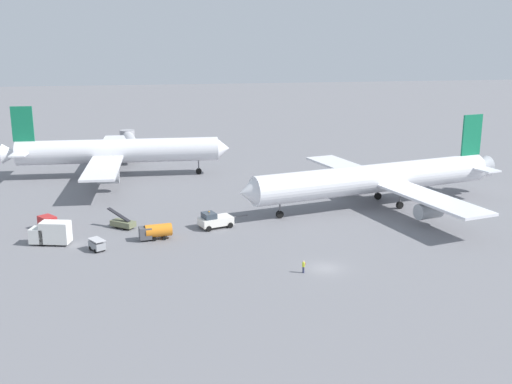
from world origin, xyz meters
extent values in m
plane|color=slate|center=(0.00, 0.00, 0.00)|extent=(600.00, 600.00, 0.00)
cylinder|color=silver|center=(-29.39, 59.90, 5.65)|extent=(42.89, 6.58, 5.13)
cone|color=silver|center=(-6.84, 59.14, 5.65)|extent=(2.96, 4.81, 4.72)
cone|color=silver|center=(-51.75, 60.66, 5.65)|extent=(3.74, 4.23, 4.11)
cube|color=silver|center=(-31.53, 59.97, 4.88)|extent=(8.06, 49.28, 0.44)
cube|color=silver|center=(-49.25, 60.57, 6.17)|extent=(3.64, 13.10, 0.28)
cube|color=#14724C|center=(-48.95, 60.56, 11.91)|extent=(4.41, 0.51, 7.38)
cylinder|color=#999EA3|center=(-30.99, 46.20, 3.08)|extent=(4.29, 2.74, 2.60)
cylinder|color=#999EA3|center=(-30.06, 73.68, 3.08)|extent=(4.29, 2.74, 2.60)
cylinder|color=slate|center=(-32.41, 63.40, 2.00)|extent=(0.28, 0.28, 2.69)
cylinder|color=black|center=(-32.41, 63.40, 0.65)|extent=(1.32, 0.59, 1.30)
cylinder|color=slate|center=(-32.64, 56.61, 2.00)|extent=(0.28, 0.28, 2.69)
cylinder|color=black|center=(-32.64, 56.61, 0.65)|extent=(1.32, 0.59, 1.30)
cylinder|color=slate|center=(-12.31, 59.32, 2.00)|extent=(0.28, 0.28, 2.69)
cylinder|color=black|center=(-12.31, 59.32, 0.65)|extent=(1.32, 0.59, 1.30)
cylinder|color=silver|center=(16.88, 28.06, 5.13)|extent=(46.92, 16.39, 5.13)
cone|color=silver|center=(-7.12, 22.07, 5.13)|extent=(3.86, 5.26, 4.72)
cone|color=silver|center=(40.69, 34.01, 5.13)|extent=(4.49, 4.86, 4.11)
cube|color=silver|center=(19.16, 28.63, 4.36)|extent=(18.02, 48.82, 0.44)
cube|color=silver|center=(38.26, 33.40, 5.65)|extent=(6.25, 13.39, 0.28)
cube|color=#14724C|center=(37.97, 33.33, 11.59)|extent=(4.36, 1.42, 7.78)
cylinder|color=#999EA3|center=(14.89, 41.63, 2.56)|extent=(4.70, 3.54, 2.60)
cylinder|color=#999EA3|center=(21.50, 15.15, 2.56)|extent=(4.70, 3.54, 2.60)
cylinder|color=slate|center=(20.96, 25.57, 1.74)|extent=(0.28, 0.28, 2.17)
cylinder|color=black|center=(20.96, 25.57, 0.65)|extent=(1.39, 0.85, 1.30)
cylinder|color=slate|center=(19.31, 32.17, 1.74)|extent=(0.28, 0.28, 2.17)
cylinder|color=black|center=(19.31, 32.17, 0.65)|extent=(1.39, 0.85, 1.30)
cylinder|color=slate|center=(-1.39, 23.50, 1.74)|extent=(0.28, 0.28, 2.17)
cylinder|color=black|center=(-1.39, 23.50, 0.65)|extent=(1.39, 0.85, 1.30)
cube|color=white|center=(-12.64, 20.30, 1.08)|extent=(5.95, 4.49, 1.25)
cube|color=#333D47|center=(-13.74, 19.92, 2.15)|extent=(2.56, 2.84, 0.90)
cylinder|color=#4C4C51|center=(-8.63, 21.67, 1.20)|extent=(3.09, 1.22, 0.20)
sphere|color=orange|center=(-13.74, 19.92, 2.78)|extent=(0.24, 0.24, 0.24)
cylinder|color=black|center=(-13.96, 18.29, 0.45)|extent=(0.95, 0.57, 0.90)
cylinder|color=black|center=(-14.92, 21.07, 0.45)|extent=(0.95, 0.57, 0.90)
cylinder|color=black|center=(-10.37, 19.52, 0.45)|extent=(0.95, 0.57, 0.90)
cylinder|color=black|center=(-11.32, 22.30, 0.45)|extent=(0.95, 0.57, 0.90)
cube|color=gray|center=(-30.75, 12.22, 0.80)|extent=(2.65, 3.00, 1.00)
cube|color=#B2B2B7|center=(-30.75, 12.22, 1.65)|extent=(2.78, 3.15, 0.12)
cylinder|color=black|center=(-29.76, 11.95, 0.30)|extent=(0.49, 0.61, 0.60)
cylinder|color=black|center=(-30.94, 11.21, 0.30)|extent=(0.49, 0.61, 0.60)
cylinder|color=black|center=(-30.55, 13.23, 0.30)|extent=(0.49, 0.61, 0.60)
cylinder|color=black|center=(-31.74, 12.49, 0.30)|extent=(0.49, 0.61, 0.60)
cube|color=#666B4C|center=(-27.43, 22.41, 0.75)|extent=(4.27, 3.86, 0.90)
cube|color=black|center=(-28.06, 22.90, 2.10)|extent=(3.78, 3.13, 1.83)
cylinder|color=black|center=(-28.45, 22.32, 0.30)|extent=(0.60, 0.52, 0.60)
cylinder|color=black|center=(-27.60, 23.43, 0.30)|extent=(0.60, 0.52, 0.60)
cylinder|color=black|center=(-27.26, 21.40, 0.30)|extent=(0.60, 0.52, 0.60)
cylinder|color=black|center=(-26.41, 22.51, 0.30)|extent=(0.60, 0.52, 0.60)
cylinder|color=orange|center=(-21.88, 15.83, 1.40)|extent=(4.26, 2.58, 2.00)
cube|color=#4C4C51|center=(-23.85, 15.53, 1.20)|extent=(2.04, 2.01, 1.80)
cylinder|color=black|center=(-22.51, 15.03, 0.30)|extent=(0.62, 0.29, 0.60)
cylinder|color=black|center=(-22.72, 16.41, 0.30)|extent=(0.62, 0.29, 0.60)
cylinder|color=black|center=(-21.03, 15.25, 0.30)|extent=(0.62, 0.29, 0.60)
cylinder|color=black|center=(-21.24, 16.64, 0.30)|extent=(0.62, 0.29, 0.60)
cube|color=slate|center=(-39.34, 23.81, 0.43)|extent=(3.70, 3.88, 0.25)
cube|color=red|center=(-39.34, 23.81, 1.35)|extent=(3.30, 3.44, 1.60)
cylinder|color=black|center=(-40.36, 23.98, 0.30)|extent=(0.53, 0.60, 0.60)
cylinder|color=black|center=(-39.25, 24.84, 0.30)|extent=(0.53, 0.60, 0.60)
cylinder|color=black|center=(-39.43, 22.79, 0.30)|extent=(0.53, 0.60, 0.60)
cylinder|color=black|center=(-38.33, 23.65, 0.30)|extent=(0.53, 0.60, 0.60)
cube|color=silver|center=(-39.53, 16.62, 1.40)|extent=(2.70, 2.85, 2.20)
cube|color=silver|center=(-36.96, 16.00, 1.90)|extent=(4.65, 3.32, 3.20)
cylinder|color=black|center=(-38.55, 15.66, 0.30)|extent=(0.63, 0.34, 0.60)
cylinder|color=black|center=(-38.22, 17.02, 0.30)|extent=(0.63, 0.34, 0.60)
cylinder|color=black|center=(-37.10, 15.31, 0.30)|extent=(0.63, 0.34, 0.60)
cylinder|color=black|center=(-36.77, 16.67, 0.30)|extent=(0.63, 0.34, 0.60)
cylinder|color=#2D3351|center=(-3.35, -1.13, 0.43)|extent=(0.28, 0.28, 0.86)
cylinder|color=#D1E02D|center=(-3.35, -1.13, 1.17)|extent=(0.36, 0.36, 0.61)
sphere|color=beige|center=(-3.35, -1.13, 1.59)|extent=(0.23, 0.23, 0.23)
cylinder|color=#F24C19|center=(-3.13, -1.34, 1.29)|extent=(0.05, 0.05, 0.40)
cylinder|color=#B7B7BC|center=(-27.47, 79.43, 4.00)|extent=(5.41, 18.74, 3.20)
cylinder|color=#99999E|center=(-28.59, 88.61, 4.00)|extent=(3.84, 3.84, 3.52)
cylinder|color=#595960|center=(-28.47, 87.62, 2.00)|extent=(0.70, 0.70, 4.00)
camera|label=1|loc=(-22.25, -75.22, 30.85)|focal=43.53mm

